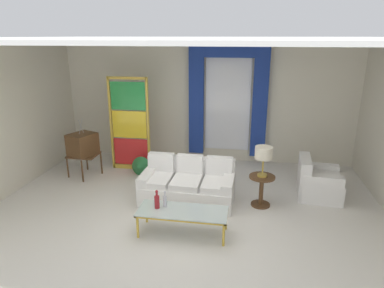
% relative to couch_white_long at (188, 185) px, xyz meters
% --- Properties ---
extents(ground_plane, '(16.00, 16.00, 0.00)m').
position_rel_couch_white_long_xyz_m(ground_plane, '(0.03, -0.61, -0.30)').
color(ground_plane, white).
extents(wall_rear, '(8.00, 0.12, 3.00)m').
position_rel_couch_white_long_xyz_m(wall_rear, '(0.03, 2.45, 1.20)').
color(wall_rear, silver).
rests_on(wall_rear, ground).
extents(wall_left, '(0.12, 7.00, 3.00)m').
position_rel_couch_white_long_xyz_m(wall_left, '(-3.63, -0.01, 1.20)').
color(wall_left, silver).
rests_on(wall_left, ground).
extents(ceiling_slab, '(8.00, 7.60, 0.04)m').
position_rel_couch_white_long_xyz_m(ceiling_slab, '(0.03, 0.19, 2.72)').
color(ceiling_slab, white).
extents(curtained_window, '(2.00, 0.17, 2.70)m').
position_rel_couch_white_long_xyz_m(curtained_window, '(0.57, 2.28, 1.44)').
color(curtained_window, white).
rests_on(curtained_window, ground).
extents(couch_white_long, '(1.78, 0.96, 0.86)m').
position_rel_couch_white_long_xyz_m(couch_white_long, '(0.00, 0.00, 0.00)').
color(couch_white_long, white).
rests_on(couch_white_long, ground).
extents(coffee_table, '(1.44, 0.56, 0.41)m').
position_rel_couch_white_long_xyz_m(coffee_table, '(0.13, -1.21, 0.07)').
color(coffee_table, silver).
rests_on(coffee_table, ground).
extents(bottle_blue_decanter, '(0.08, 0.08, 0.31)m').
position_rel_couch_white_long_xyz_m(bottle_blue_decanter, '(-0.30, -1.19, 0.23)').
color(bottle_blue_decanter, maroon).
rests_on(bottle_blue_decanter, coffee_table).
extents(bottle_crystal_tall, '(0.06, 0.06, 0.27)m').
position_rel_couch_white_long_xyz_m(bottle_crystal_tall, '(-0.18, -1.11, 0.21)').
color(bottle_crystal_tall, silver).
rests_on(bottle_crystal_tall, coffee_table).
extents(vintage_tv, '(0.69, 0.73, 1.35)m').
position_rel_couch_white_long_xyz_m(vintage_tv, '(-2.55, 0.79, 0.42)').
color(vintage_tv, brown).
rests_on(vintage_tv, ground).
extents(armchair_white, '(0.88, 0.87, 0.80)m').
position_rel_couch_white_long_xyz_m(armchair_white, '(2.48, 0.55, -0.02)').
color(armchair_white, white).
rests_on(armchair_white, ground).
extents(stained_glass_divider, '(0.95, 0.05, 2.20)m').
position_rel_couch_white_long_xyz_m(stained_glass_divider, '(-1.63, 1.37, 0.75)').
color(stained_glass_divider, gold).
rests_on(stained_glass_divider, ground).
extents(peacock_figurine, '(0.44, 0.60, 0.50)m').
position_rel_couch_white_long_xyz_m(peacock_figurine, '(-1.30, 0.96, -0.08)').
color(peacock_figurine, beige).
rests_on(peacock_figurine, ground).
extents(round_side_table, '(0.48, 0.48, 0.59)m').
position_rel_couch_white_long_xyz_m(round_side_table, '(1.39, -0.02, 0.05)').
color(round_side_table, brown).
rests_on(round_side_table, ground).
extents(table_lamp_brass, '(0.32, 0.32, 0.57)m').
position_rel_couch_white_long_xyz_m(table_lamp_brass, '(1.39, -0.02, 0.72)').
color(table_lamp_brass, '#B29338').
rests_on(table_lamp_brass, round_side_table).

